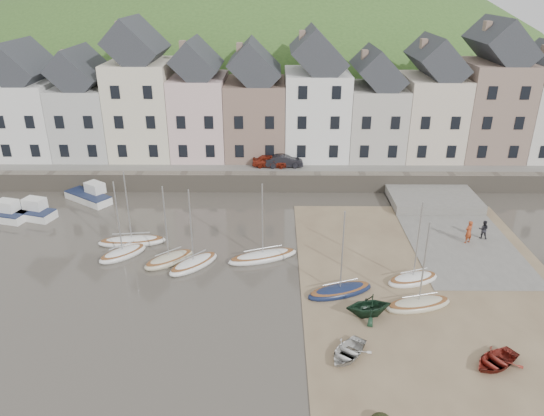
{
  "coord_description": "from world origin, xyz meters",
  "views": [
    {
      "loc": [
        0.29,
        -30.25,
        19.31
      ],
      "look_at": [
        0.0,
        6.0,
        3.0
      ],
      "focal_mm": 33.82,
      "sensor_mm": 36.0,
      "label": 1
    }
  ],
  "objects_px": {
    "car_right": "(284,161)",
    "rowboat_red": "(496,361)",
    "sailboat_0": "(132,241)",
    "person_dark": "(483,229)",
    "rowboat_green": "(369,305)",
    "car_left": "(270,161)",
    "rowboat_white": "(348,352)",
    "person_red": "(469,232)"
  },
  "relations": [
    {
      "from": "rowboat_red",
      "to": "car_right",
      "type": "distance_m",
      "value": 29.95
    },
    {
      "from": "sailboat_0",
      "to": "person_red",
      "type": "distance_m",
      "value": 26.63
    },
    {
      "from": "person_dark",
      "to": "sailboat_0",
      "type": "bearing_deg",
      "value": 22.18
    },
    {
      "from": "rowboat_white",
      "to": "car_right",
      "type": "distance_m",
      "value": 27.36
    },
    {
      "from": "sailboat_0",
      "to": "person_dark",
      "type": "distance_m",
      "value": 28.12
    },
    {
      "from": "car_right",
      "to": "sailboat_0",
      "type": "bearing_deg",
      "value": 136.3
    },
    {
      "from": "rowboat_red",
      "to": "car_right",
      "type": "height_order",
      "value": "car_right"
    },
    {
      "from": "car_right",
      "to": "person_red",
      "type": "bearing_deg",
      "value": -135.83
    },
    {
      "from": "rowboat_red",
      "to": "car_left",
      "type": "distance_m",
      "value": 30.51
    },
    {
      "from": "sailboat_0",
      "to": "rowboat_green",
      "type": "bearing_deg",
      "value": -28.72
    },
    {
      "from": "car_right",
      "to": "rowboat_red",
      "type": "bearing_deg",
      "value": -160.41
    },
    {
      "from": "car_left",
      "to": "car_right",
      "type": "bearing_deg",
      "value": -86.28
    },
    {
      "from": "rowboat_red",
      "to": "person_red",
      "type": "height_order",
      "value": "person_red"
    },
    {
      "from": "rowboat_green",
      "to": "person_dark",
      "type": "height_order",
      "value": "person_dark"
    },
    {
      "from": "person_dark",
      "to": "car_right",
      "type": "distance_m",
      "value": 20.47
    },
    {
      "from": "rowboat_red",
      "to": "person_dark",
      "type": "height_order",
      "value": "person_dark"
    },
    {
      "from": "rowboat_green",
      "to": "person_red",
      "type": "xyz_separation_m",
      "value": [
        9.43,
        9.64,
        0.24
      ]
    },
    {
      "from": "rowboat_white",
      "to": "rowboat_red",
      "type": "distance_m",
      "value": 7.98
    },
    {
      "from": "rowboat_green",
      "to": "car_right",
      "type": "relative_size",
      "value": 0.75
    },
    {
      "from": "rowboat_white",
      "to": "rowboat_green",
      "type": "distance_m",
      "value": 4.22
    },
    {
      "from": "rowboat_white",
      "to": "sailboat_0",
      "type": "bearing_deg",
      "value": 176.01
    },
    {
      "from": "sailboat_0",
      "to": "car_right",
      "type": "distance_m",
      "value": 18.62
    },
    {
      "from": "sailboat_0",
      "to": "person_red",
      "type": "relative_size",
      "value": 3.34
    },
    {
      "from": "car_left",
      "to": "rowboat_green",
      "type": "bearing_deg",
      "value": -160.98
    },
    {
      "from": "person_red",
      "to": "sailboat_0",
      "type": "bearing_deg",
      "value": -26.3
    },
    {
      "from": "sailboat_0",
      "to": "rowboat_white",
      "type": "bearing_deg",
      "value": -40.6
    },
    {
      "from": "person_red",
      "to": "rowboat_green",
      "type": "bearing_deg",
      "value": 18.84
    },
    {
      "from": "person_red",
      "to": "car_right",
      "type": "height_order",
      "value": "car_right"
    },
    {
      "from": "person_red",
      "to": "car_left",
      "type": "distance_m",
      "value": 20.93
    },
    {
      "from": "sailboat_0",
      "to": "car_left",
      "type": "relative_size",
      "value": 1.76
    },
    {
      "from": "rowboat_red",
      "to": "car_right",
      "type": "relative_size",
      "value": 0.77
    },
    {
      "from": "rowboat_white",
      "to": "car_left",
      "type": "distance_m",
      "value": 27.56
    },
    {
      "from": "rowboat_red",
      "to": "person_dark",
      "type": "bearing_deg",
      "value": 130.4
    },
    {
      "from": "car_left",
      "to": "person_dark",
      "type": "bearing_deg",
      "value": -123.02
    },
    {
      "from": "rowboat_green",
      "to": "person_red",
      "type": "height_order",
      "value": "person_red"
    },
    {
      "from": "rowboat_green",
      "to": "rowboat_red",
      "type": "bearing_deg",
      "value": 44.09
    },
    {
      "from": "sailboat_0",
      "to": "rowboat_white",
      "type": "distance_m",
      "value": 20.32
    },
    {
      "from": "car_right",
      "to": "car_left",
      "type": "bearing_deg",
      "value": 87.73
    },
    {
      "from": "rowboat_green",
      "to": "car_left",
      "type": "relative_size",
      "value": 0.8
    },
    {
      "from": "rowboat_red",
      "to": "person_red",
      "type": "bearing_deg",
      "value": 135.06
    },
    {
      "from": "rowboat_white",
      "to": "car_left",
      "type": "relative_size",
      "value": 0.8
    },
    {
      "from": "sailboat_0",
      "to": "person_dark",
      "type": "relative_size",
      "value": 4.04
    }
  ]
}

